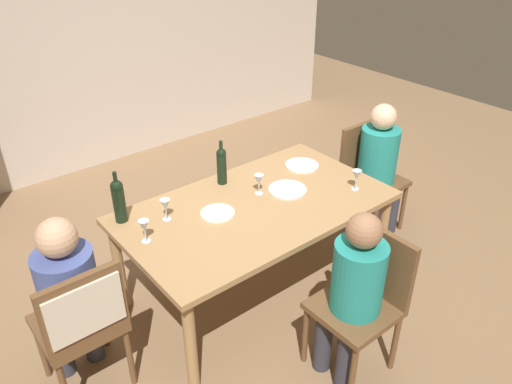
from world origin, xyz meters
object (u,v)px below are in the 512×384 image
at_px(wine_glass_far, 259,180).
at_px(wine_glass_near_right, 144,227).
at_px(dining_table, 256,214).
at_px(wine_bottle_dark_red, 222,165).
at_px(person_man_bearded, 380,161).
at_px(chair_right_end, 368,170).
at_px(wine_bottle_tall_green, 119,200).
at_px(wine_glass_centre, 357,176).
at_px(chair_near, 365,293).
at_px(wine_glass_near_left, 165,205).
at_px(dinner_plate_guest_left, 302,165).
at_px(person_man_guest, 354,286).
at_px(dinner_plate_host, 218,213).
at_px(person_woman_host, 69,293).
at_px(chair_left_end, 82,318).
at_px(dinner_plate_guest_right, 287,190).

bearing_deg(wine_glass_far, wine_glass_near_right, -179.45).
distance_m(dining_table, wine_bottle_dark_red, 0.45).
bearing_deg(person_man_bearded, chair_right_end, -90.00).
xyz_separation_m(person_man_bearded, wine_bottle_tall_green, (-2.08, 0.42, 0.23)).
relative_size(dining_table, chair_right_end, 1.98).
xyz_separation_m(wine_bottle_tall_green, wine_glass_centre, (1.47, -0.67, -0.05)).
bearing_deg(wine_glass_centre, wine_glass_near_right, 165.60).
bearing_deg(dining_table, wine_bottle_dark_red, 89.58).
bearing_deg(chair_near, wine_glass_near_left, 29.79).
bearing_deg(dinner_plate_guest_left, chair_near, -115.92).
distance_m(wine_bottle_dark_red, wine_glass_near_right, 0.83).
height_order(person_man_guest, dinner_plate_host, person_man_guest).
distance_m(dining_table, wine_glass_near_left, 0.63).
distance_m(person_man_guest, wine_glass_near_left, 1.26).
distance_m(person_man_guest, wine_bottle_tall_green, 1.52).
bearing_deg(person_man_guest, wine_bottle_tall_green, 30.41).
bearing_deg(wine_glass_near_left, wine_bottle_dark_red, 16.39).
xyz_separation_m(dining_table, dinner_plate_guest_left, (0.63, 0.21, 0.08)).
relative_size(person_woman_host, wine_bottle_dark_red, 3.48).
distance_m(chair_left_end, wine_glass_near_right, 0.61).
xyz_separation_m(wine_glass_near_right, dinner_plate_host, (0.51, -0.03, -0.10)).
bearing_deg(wine_glass_far, chair_near, -91.24).
height_order(person_man_guest, wine_glass_near_right, person_man_guest).
height_order(wine_bottle_tall_green, dinner_plate_guest_left, wine_bottle_tall_green).
xyz_separation_m(person_man_bearded, wine_bottle_dark_red, (-1.29, 0.41, 0.22)).
relative_size(chair_left_end, wine_bottle_tall_green, 2.62).
height_order(wine_glass_near_left, wine_glass_centre, same).
height_order(person_man_guest, wine_glass_far, person_man_guest).
distance_m(chair_left_end, wine_bottle_tall_green, 0.78).
bearing_deg(wine_bottle_tall_green, chair_near, -56.02).
distance_m(chair_near, wine_glass_near_left, 1.33).
bearing_deg(dining_table, dinner_plate_guest_right, 1.78).
bearing_deg(wine_bottle_dark_red, wine_glass_centre, -44.57).
distance_m(wine_bottle_tall_green, wine_glass_near_right, 0.30).
relative_size(wine_bottle_tall_green, wine_bottle_dark_red, 1.06).
bearing_deg(wine_glass_near_right, wine_bottle_dark_red, 20.71).
relative_size(person_man_bearded, dinner_plate_host, 5.06).
distance_m(person_man_bearded, wine_bottle_dark_red, 1.37).
relative_size(person_man_guest, dinner_plate_guest_right, 4.11).
xyz_separation_m(chair_near, wine_glass_centre, (0.59, 0.62, 0.31)).
distance_m(chair_right_end, dinner_plate_guest_right, 1.02).
xyz_separation_m(wine_bottle_tall_green, wine_glass_near_right, (0.01, -0.30, -0.05)).
relative_size(wine_bottle_dark_red, dinner_plate_guest_right, 1.23).
bearing_deg(wine_bottle_tall_green, wine_glass_near_left, -36.69).
distance_m(dinner_plate_host, dinner_plate_guest_right, 0.56).
bearing_deg(wine_bottle_tall_green, chair_right_end, -8.42).
distance_m(chair_left_end, wine_glass_far, 1.44).
relative_size(dining_table, dinner_plate_guest_left, 7.00).
height_order(chair_left_end, person_man_guest, person_man_guest).
distance_m(chair_near, wine_glass_far, 1.05).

